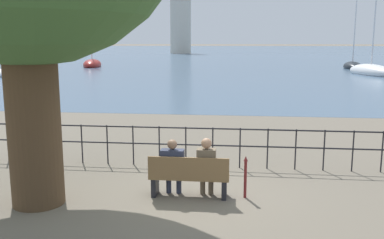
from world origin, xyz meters
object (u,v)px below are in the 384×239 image
(seated_person_right, at_px, (206,165))
(harbor_lighthouse, at_px, (181,17))
(sailboat_3, at_px, (352,66))
(sailboat_4, at_px, (371,71))
(closed_umbrella, at_px, (245,175))
(sailboat_2, at_px, (9,72))
(sailboat_0, at_px, (92,64))
(seated_person_left, at_px, (173,165))
(park_bench, at_px, (189,178))

(seated_person_right, bearing_deg, harbor_lighthouse, 98.14)
(sailboat_3, xyz_separation_m, sailboat_4, (-0.73, -10.03, 0.03))
(closed_umbrella, relative_size, sailboat_3, 0.10)
(sailboat_2, distance_m, sailboat_3, 38.69)
(closed_umbrella, xyz_separation_m, sailboat_3, (13.39, 45.29, -0.21))
(closed_umbrella, bearing_deg, harbor_lighthouse, 98.57)
(sailboat_2, bearing_deg, closed_umbrella, -59.80)
(sailboat_2, xyz_separation_m, sailboat_3, (35.92, 14.37, 0.02))
(sailboat_0, xyz_separation_m, sailboat_3, (32.49, 0.21, -0.07))
(sailboat_2, bearing_deg, sailboat_4, 1.14)
(seated_person_left, bearing_deg, seated_person_right, 0.09)
(park_bench, height_order, harbor_lighthouse, harbor_lighthouse)
(park_bench, bearing_deg, sailboat_4, 68.64)
(sailboat_0, bearing_deg, harbor_lighthouse, 75.03)
(sailboat_0, relative_size, sailboat_3, 1.43)
(seated_person_left, height_order, sailboat_4, sailboat_4)
(seated_person_left, distance_m, sailboat_2, 37.41)
(park_bench, height_order, sailboat_4, sailboat_4)
(park_bench, relative_size, closed_umbrella, 1.86)
(park_bench, bearing_deg, sailboat_3, 72.22)
(sailboat_3, xyz_separation_m, harbor_lighthouse, (-29.66, 62.71, 9.38))
(sailboat_2, height_order, harbor_lighthouse, harbor_lighthouse)
(park_bench, height_order, closed_umbrella, park_bench)
(sailboat_0, bearing_deg, park_bench, -80.74)
(sailboat_4, height_order, harbor_lighthouse, harbor_lighthouse)
(closed_umbrella, relative_size, sailboat_4, 0.10)
(closed_umbrella, distance_m, harbor_lighthouse, 109.60)
(seated_person_right, relative_size, sailboat_3, 0.14)
(park_bench, relative_size, sailboat_0, 0.13)
(sailboat_3, bearing_deg, seated_person_right, -102.11)
(sailboat_4, bearing_deg, sailboat_3, 70.80)
(harbor_lighthouse, bearing_deg, park_bench, -82.05)
(sailboat_2, bearing_deg, sailboat_3, 15.92)
(seated_person_right, relative_size, sailboat_0, 0.10)
(seated_person_left, relative_size, harbor_lighthouse, 0.06)
(seated_person_right, height_order, sailboat_2, sailboat_2)
(park_bench, height_order, sailboat_0, sailboat_0)
(sailboat_3, relative_size, sailboat_4, 1.00)
(closed_umbrella, bearing_deg, sailboat_2, 126.08)
(sailboat_2, relative_size, sailboat_3, 1.11)
(seated_person_right, height_order, closed_umbrella, seated_person_right)
(sailboat_2, distance_m, sailboat_4, 35.46)
(sailboat_0, bearing_deg, seated_person_left, -81.10)
(sailboat_4, bearing_deg, sailboat_2, 171.98)
(seated_person_left, height_order, closed_umbrella, seated_person_left)
(sailboat_3, bearing_deg, park_bench, -102.49)
(seated_person_right, relative_size, closed_umbrella, 1.41)
(harbor_lighthouse, bearing_deg, sailboat_0, -92.58)
(sailboat_0, bearing_deg, sailboat_3, -12.02)
(sailboat_0, xyz_separation_m, sailboat_4, (31.76, -9.83, -0.04))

